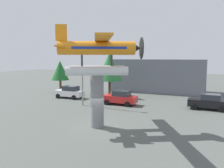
% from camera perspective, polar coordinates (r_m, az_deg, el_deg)
% --- Properties ---
extents(ground_plane, '(140.00, 140.00, 0.00)m').
position_cam_1_polar(ground_plane, '(19.20, -3.75, -10.81)').
color(ground_plane, '#515651').
extents(display_pedestal, '(1.10, 1.10, 4.40)m').
position_cam_1_polar(display_pedestal, '(18.65, -3.80, -4.35)').
color(display_pedestal, slate).
rests_on(display_pedestal, ground).
extents(floatplane_monument, '(7.09, 9.66, 4.00)m').
position_cam_1_polar(floatplane_monument, '(18.31, -3.48, 7.63)').
color(floatplane_monument, silver).
rests_on(floatplane_monument, display_pedestal).
extents(car_near_white, '(4.20, 2.02, 1.76)m').
position_cam_1_polar(car_near_white, '(32.61, -10.71, -2.02)').
color(car_near_white, white).
rests_on(car_near_white, ground).
extents(car_mid_red, '(4.20, 2.02, 1.76)m').
position_cam_1_polar(car_mid_red, '(27.65, 2.07, -3.47)').
color(car_mid_red, red).
rests_on(car_mid_red, ground).
extents(car_far_black, '(4.20, 2.02, 1.76)m').
position_cam_1_polar(car_far_black, '(27.26, 23.35, -4.18)').
color(car_far_black, black).
rests_on(car_far_black, ground).
extents(streetlight_primary, '(1.84, 0.28, 7.50)m').
position_cam_1_polar(streetlight_primary, '(26.99, -7.23, 3.72)').
color(streetlight_primary, gray).
rests_on(streetlight_primary, ground).
extents(storefront_building, '(15.48, 6.61, 5.49)m').
position_cam_1_polar(storefront_building, '(39.23, 11.48, 2.18)').
color(storefront_building, slate).
rests_on(storefront_building, ground).
extents(tree_west, '(2.83, 2.83, 5.29)m').
position_cam_1_polar(tree_west, '(37.39, -13.08, 3.37)').
color(tree_west, brown).
rests_on(tree_west, ground).
extents(tree_east, '(3.74, 3.74, 6.57)m').
position_cam_1_polar(tree_east, '(32.89, -0.64, 4.47)').
color(tree_east, brown).
rests_on(tree_east, ground).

